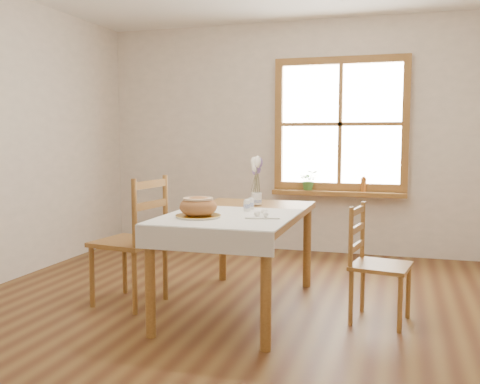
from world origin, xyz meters
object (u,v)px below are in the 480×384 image
object	(u,v)px
chair_left	(129,240)
flower_vase	(256,200)
bread_plate	(198,216)
dining_table	(240,223)
chair_right	(381,264)

from	to	relation	value
chair_left	flower_vase	world-z (taller)	chair_left
chair_left	bread_plate	distance (m)	0.80
chair_left	bread_plate	world-z (taller)	chair_left
flower_vase	dining_table	bearing A→B (deg)	-93.51
bread_plate	flower_vase	bearing A→B (deg)	76.17
dining_table	chair_left	distance (m)	0.90
chair_right	flower_vase	distance (m)	1.15
chair_left	bread_plate	size ratio (longest dim) A/B	3.33
dining_table	chair_left	xyz separation A→B (m)	(-0.87, -0.13, -0.16)
dining_table	chair_left	world-z (taller)	chair_left
chair_right	bread_plate	world-z (taller)	chair_right
dining_table	bread_plate	xyz separation A→B (m)	(-0.17, -0.42, 0.10)
chair_right	bread_plate	xyz separation A→B (m)	(-1.22, -0.42, 0.35)
chair_right	flower_vase	size ratio (longest dim) A/B	8.65
chair_right	bread_plate	size ratio (longest dim) A/B	2.74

